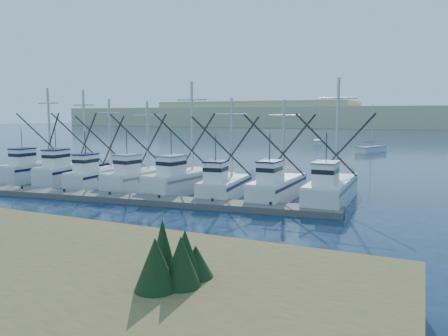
# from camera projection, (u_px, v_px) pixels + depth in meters

# --- Properties ---
(ground) EXTENTS (500.00, 500.00, 0.00)m
(ground) POSITION_uv_depth(u_px,v_px,m) (176.00, 233.00, 23.23)
(ground) COLOR #0D1D39
(ground) RESTS_ON ground
(floating_dock) EXTENTS (31.33, 5.67, 0.42)m
(floating_dock) POSITION_uv_depth(u_px,v_px,m) (122.00, 198.00, 31.73)
(floating_dock) COLOR slate
(floating_dock) RESTS_ON ground
(dune_ridge) EXTENTS (360.00, 60.00, 10.00)m
(dune_ridge) POSITION_uv_depth(u_px,v_px,m) (399.00, 117.00, 212.03)
(dune_ridge) COLOR tan
(dune_ridge) RESTS_ON ground
(trawler_fleet) EXTENTS (30.25, 8.95, 8.94)m
(trawler_fleet) POSITION_uv_depth(u_px,v_px,m) (161.00, 179.00, 36.09)
(trawler_fleet) COLOR silver
(trawler_fleet) RESTS_ON ground
(sailboat_near) EXTENTS (4.50, 6.73, 8.10)m
(sailboat_near) POSITION_uv_depth(u_px,v_px,m) (371.00, 150.00, 72.37)
(sailboat_near) COLOR silver
(sailboat_near) RESTS_ON ground
(sailboat_far) EXTENTS (2.69, 5.83, 8.10)m
(sailboat_far) POSITION_uv_depth(u_px,v_px,m) (318.00, 142.00, 91.76)
(sailboat_far) COLOR silver
(sailboat_far) RESTS_ON ground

